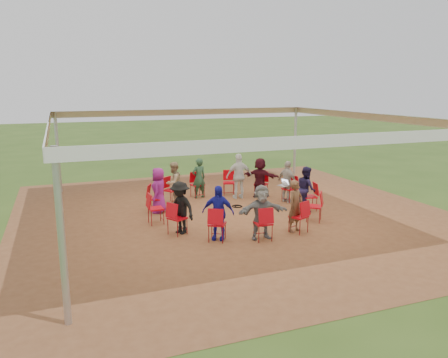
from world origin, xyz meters
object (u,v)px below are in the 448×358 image
object	(u,v)px
chair_1	(261,184)
chair_8	(217,224)
chair_12	(309,197)
cable_coil	(237,206)
chair_7	(177,218)
person_seated_6	(218,213)
person_seated_4	(159,190)
person_seated_7	(261,212)
person_seated_2	(199,178)
standing_person	(239,176)
chair_0	(290,189)
chair_4	(171,190)
person_seated_5	(180,208)
chair_2	(229,183)
laptop	(284,184)
chair_11	(314,207)
chair_6	(156,209)
person_seated_8	(295,206)
chair_3	(197,185)
chair_10	(299,217)
chair_5	(155,199)
person_seated_3	(174,183)
person_seated_0	(287,182)
person_seated_1	(260,178)
chair_9	(263,223)
person_seated_9	(306,189)

from	to	relation	value
chair_1	chair_8	size ratio (longest dim) A/B	1.00
chair_12	cable_coil	distance (m)	2.36
chair_7	person_seated_6	size ratio (longest dim) A/B	0.63
person_seated_4	person_seated_7	bearing A→B (deg)	55.38
chair_8	person_seated_2	distance (m)	4.51
standing_person	chair_0	bearing A→B (deg)	148.76
chair_4	person_seated_5	bearing A→B (deg)	43.15
chair_2	laptop	world-z (taller)	chair_2
chair_11	person_seated_7	bearing A→B (deg)	149.59
person_seated_7	chair_4	bearing A→B (deg)	111.31
chair_6	person_seated_6	bearing A→B (deg)	30.41
chair_8	person_seated_8	size ratio (longest dim) A/B	0.63
person_seated_2	person_seated_4	world-z (taller)	same
person_seated_8	chair_2	bearing A→B (deg)	68.69
chair_7	chair_11	size ratio (longest dim) A/B	1.00
chair_3	chair_10	size ratio (longest dim) A/B	1.00
chair_3	standing_person	world-z (taller)	standing_person
chair_8	standing_person	size ratio (longest dim) A/B	0.56
chair_0	chair_4	distance (m)	4.06
chair_8	person_seated_7	size ratio (longest dim) A/B	0.63
person_seated_4	person_seated_7	size ratio (longest dim) A/B	1.00
chair_5	person_seated_3	distance (m)	1.19
chair_5	person_seated_2	bearing A→B (deg)	149.59
chair_2	chair_11	xyz separation A→B (m)	(1.16, -3.89, 0.00)
person_seated_5	person_seated_8	xyz separation A→B (m)	(2.96, -0.96, 0.00)
chair_0	chair_10	distance (m)	3.27
person_seated_2	person_seated_6	size ratio (longest dim) A/B	1.00
chair_11	person_seated_5	bearing A→B (deg)	123.63
laptop	person_seated_5	bearing A→B (deg)	97.17
person_seated_4	person_seated_6	xyz separation A→B (m)	(0.89, -2.98, 0.00)
chair_2	chair_11	size ratio (longest dim) A/B	1.00
chair_5	person_seated_0	size ratio (longest dim) A/B	0.63
chair_2	person_seated_1	world-z (taller)	person_seated_1
chair_0	chair_1	size ratio (longest dim) A/B	1.00
chair_0	chair_8	size ratio (longest dim) A/B	1.00
person_seated_1	standing_person	bearing A→B (deg)	37.98
person_seated_0	cable_coil	bearing A→B (deg)	72.11
cable_coil	laptop	xyz separation A→B (m)	(1.67, -0.09, 0.65)
person_seated_6	standing_person	xyz separation A→B (m)	(2.15, 3.73, 0.09)
chair_9	chair_0	bearing A→B (deg)	55.38
chair_3	person_seated_9	size ratio (longest dim) A/B	0.63
person_seated_5	person_seated_4	bearing A→B (deg)	152.31
chair_8	person_seated_7	world-z (taller)	person_seated_7
person_seated_1	chair_4	bearing A→B (deg)	39.93
person_seated_3	person_seated_7	xyz separation A→B (m)	(1.25, -4.20, 0.00)
chair_1	chair_6	xyz separation A→B (m)	(-4.23, -1.84, 0.00)
person_seated_1	laptop	world-z (taller)	person_seated_1
person_seated_2	person_seated_7	world-z (taller)	same
person_seated_4	person_seated_2	bearing A→B (deg)	152.31
chair_2	person_seated_3	distance (m)	2.26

